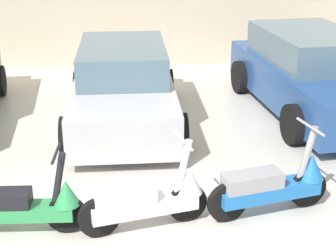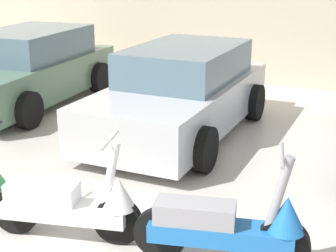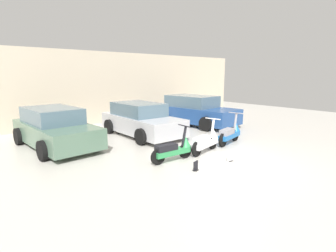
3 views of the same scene
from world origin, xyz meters
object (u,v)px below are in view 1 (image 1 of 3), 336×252
Objects in this scene: scooter_front_center at (274,184)px; car_rear_right at (312,74)px; scooter_front_right at (150,198)px; scooter_front_left at (26,205)px; car_rear_center at (123,87)px.

car_rear_right is at bearing 51.24° from scooter_front_center.
scooter_front_right is 0.34× the size of car_rear_right.
scooter_front_center reaches higher than scooter_front_left.
car_rear_right is at bearing 41.37° from scooter_front_left.
scooter_front_center reaches higher than scooter_front_right.
car_rear_right is (4.59, 3.82, 0.34)m from scooter_front_left.
scooter_front_center is (1.53, 0.22, 0.01)m from scooter_front_right.
scooter_front_left is at bearing -18.13° from car_rear_center.
scooter_front_center is (2.95, 0.24, 0.03)m from scooter_front_left.
car_rear_right is (1.64, 3.57, 0.31)m from scooter_front_center.
scooter_front_left is 0.97× the size of scooter_front_right.
scooter_front_center is at bearing 6.31° from scooter_front_left.
scooter_front_right is (1.41, 0.02, 0.02)m from scooter_front_left.
scooter_front_right reaches higher than scooter_front_left.
scooter_front_left is 0.37× the size of car_rear_center.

